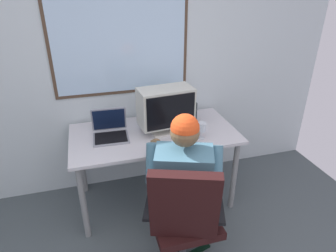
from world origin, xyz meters
TOP-DOWN VIEW (x-y plane):
  - wall_rear at (0.00, 2.10)m, footprint 4.49×0.08m
  - desk at (0.26, 1.66)m, footprint 1.49×0.77m
  - office_chair at (0.25, 0.78)m, footprint 0.63×0.60m
  - person_seated at (0.33, 1.03)m, footprint 0.68×0.86m
  - crt_monitor at (0.37, 1.66)m, footprint 0.50×0.30m
  - laptop at (-0.12, 1.71)m, footprint 0.32×0.31m
  - wine_glass at (0.63, 1.45)m, footprint 0.08×0.08m
  - desk_speaker at (0.69, 1.84)m, footprint 0.08×0.10m

SIDE VIEW (x-z plane):
  - office_chair at x=0.25m, z-range 0.06..1.06m
  - person_seated at x=0.33m, z-range 0.02..1.27m
  - desk at x=0.26m, z-range 0.29..1.04m
  - laptop at x=-0.12m, z-range 0.70..0.94m
  - desk_speaker at x=0.69m, z-range 0.75..0.93m
  - wine_glass at x=0.63m, z-range 0.78..0.93m
  - crt_monitor at x=0.37m, z-range 0.78..1.19m
  - wall_rear at x=0.00m, z-range 0.01..2.53m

